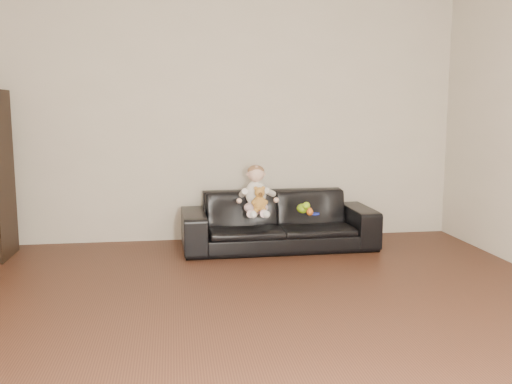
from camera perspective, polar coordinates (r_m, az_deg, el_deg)
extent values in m
plane|color=#452618|center=(3.62, 1.04, -14.42)|extent=(5.50, 5.50, 0.00)
plane|color=beige|center=(6.07, -3.19, 7.42)|extent=(5.00, 0.00, 5.00)
imported|color=black|center=(5.75, 2.25, -2.86)|extent=(1.94, 0.79, 0.56)
ellipsoid|color=#FDD6DD|center=(5.59, 0.00, -1.57)|extent=(0.29, 0.27, 0.13)
ellipsoid|color=white|center=(5.59, -0.02, -0.13)|extent=(0.25, 0.22, 0.25)
sphere|color=beige|center=(5.55, 0.00, 1.84)|extent=(0.20, 0.20, 0.16)
ellipsoid|color=#8C603F|center=(5.55, -0.01, 2.11)|extent=(0.21, 0.21, 0.12)
cylinder|color=#FDD6DD|center=(5.44, -0.28, -2.07)|extent=(0.12, 0.21, 0.08)
cylinder|color=#FDD6DD|center=(5.45, 0.76, -2.04)|extent=(0.12, 0.21, 0.08)
sphere|color=white|center=(5.34, -0.23, -2.28)|extent=(0.08, 0.08, 0.07)
sphere|color=white|center=(5.35, 1.04, -2.24)|extent=(0.08, 0.08, 0.07)
cylinder|color=white|center=(5.51, -1.28, -0.09)|extent=(0.10, 0.18, 0.11)
cylinder|color=white|center=(5.55, 1.39, -0.03)|extent=(0.10, 0.18, 0.11)
ellipsoid|color=#B98135|center=(5.43, 0.34, -1.14)|extent=(0.16, 0.15, 0.15)
sphere|color=#B98135|center=(5.40, 0.37, -0.04)|extent=(0.13, 0.13, 0.10)
sphere|color=#B98135|center=(5.40, -0.02, 0.37)|extent=(0.05, 0.05, 0.04)
sphere|color=#B98135|center=(5.41, 0.72, 0.38)|extent=(0.05, 0.05, 0.04)
sphere|color=#593819|center=(5.36, 0.44, -0.22)|extent=(0.05, 0.05, 0.04)
ellipsoid|color=#8DC717|center=(5.66, 4.67, -1.65)|extent=(0.14, 0.16, 0.10)
sphere|color=orange|center=(5.55, 5.41, -2.02)|extent=(0.07, 0.07, 0.07)
cylinder|color=#192BCE|center=(5.62, 5.85, -2.17)|extent=(0.12, 0.12, 0.01)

